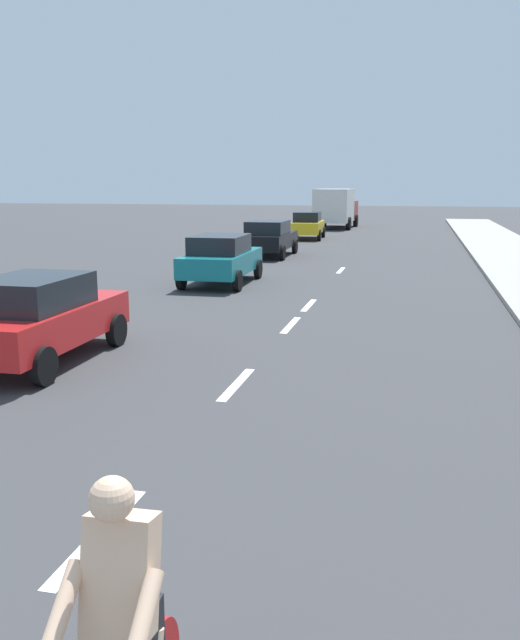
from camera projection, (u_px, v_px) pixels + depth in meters
The scene contains 11 objects.
ground_plane at pixel (320, 293), 19.46m from camera, with size 160.00×160.00×0.00m, color #38383A.
lane_stripe_2 at pixel (99, 534), 6.08m from camera, with size 0.16×1.80×0.01m, color white.
lane_stripe_3 at pixel (237, 384), 10.64m from camera, with size 0.16×1.80×0.01m, color white.
lane_stripe_4 at pixel (291, 325), 15.09m from camera, with size 0.16×1.80×0.01m, color white.
lane_stripe_5 at pixel (309, 305), 17.55m from camera, with size 0.16×1.80×0.01m, color white.
lane_stripe_6 at pixel (341, 270), 24.62m from camera, with size 0.16×1.80×0.01m, color white.
parked_car_red at pixel (38, 316), 11.83m from camera, with size 1.90×4.02×1.57m.
parked_car_teal at pixel (221, 258), 21.14m from camera, with size 2.01×4.23×1.57m.
parked_car_black at pixel (269, 237), 29.24m from camera, with size 2.02×4.35×1.57m.
parked_car_yellow at pixel (308, 225), 38.44m from camera, with size 1.96×3.94×1.57m.
delivery_truck at pixel (336, 207), 47.77m from camera, with size 2.84×6.32×2.80m.
Camera 1 is at (2.72, 0.89, 3.16)m, focal length 37.19 mm.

